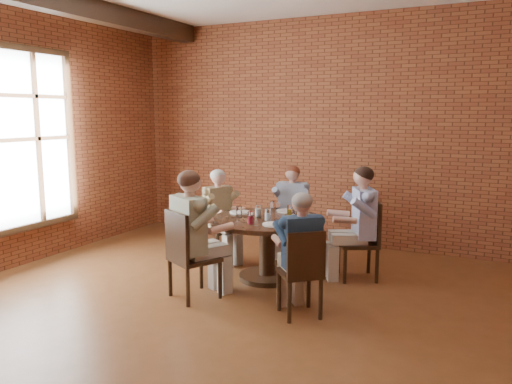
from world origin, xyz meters
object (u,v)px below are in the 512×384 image
at_px(dining_table, 267,236).
at_px(chair_c, 217,225).
at_px(chair_e, 302,270).
at_px(chair_d, 187,252).
at_px(diner_d, 194,235).
at_px(chair_a, 365,237).
at_px(diner_c, 220,216).
at_px(diner_e, 300,255).
at_px(chair_b, 293,220).
at_px(diner_b, 291,211).
at_px(smartphone, 300,225).
at_px(diner_a, 358,223).

distance_m(dining_table, chair_c, 1.03).
relative_size(chair_c, chair_e, 1.00).
height_order(chair_d, diner_d, diner_d).
distance_m(chair_a, diner_c, 1.93).
bearing_deg(chair_e, diner_e, -90.00).
bearing_deg(diner_c, chair_a, -61.24).
distance_m(chair_b, diner_d, 2.10).
xyz_separation_m(diner_c, diner_d, (0.42, -1.28, 0.07)).
height_order(chair_b, chair_e, chair_b).
distance_m(diner_c, chair_e, 2.11).
distance_m(diner_c, diner_e, 2.03).
relative_size(chair_b, diner_b, 0.71).
relative_size(chair_b, smartphone, 6.19).
bearing_deg(diner_e, chair_a, -143.61).
relative_size(chair_b, chair_e, 1.01).
height_order(chair_d, diner_e, diner_e).
xyz_separation_m(chair_a, chair_d, (-1.54, -1.52, 0.01)).
bearing_deg(dining_table, chair_d, -116.95).
xyz_separation_m(diner_b, chair_c, (-0.81, -0.68, -0.14)).
height_order(chair_e, smartphone, chair_e).
xyz_separation_m(chair_b, diner_c, (-0.73, -0.79, 0.13)).
height_order(chair_a, chair_e, chair_a).
bearing_deg(chair_a, chair_c, -113.93).
xyz_separation_m(chair_a, diner_b, (-1.18, 0.55, 0.11)).
distance_m(diner_a, diner_d, 1.99).
xyz_separation_m(diner_c, chair_d, (0.38, -1.36, -0.10)).
height_order(chair_a, diner_a, diner_a).
distance_m(chair_d, diner_d, 0.20).
xyz_separation_m(dining_table, diner_c, (-0.87, 0.39, 0.09)).
bearing_deg(smartphone, diner_a, 39.89).
bearing_deg(chair_a, dining_table, -90.00).
xyz_separation_m(dining_table, chair_e, (0.79, -0.90, -0.04)).
xyz_separation_m(diner_e, smartphone, (-0.26, 0.66, 0.14)).
bearing_deg(dining_table, chair_c, 156.02).
height_order(chair_c, chair_d, chair_d).
height_order(diner_a, smartphone, diner_a).
relative_size(dining_table, diner_a, 0.99).
bearing_deg(diner_d, chair_c, -42.59).
distance_m(chair_c, chair_d, 1.46).
height_order(chair_b, diner_b, diner_b).
xyz_separation_m(diner_a, diner_b, (-1.10, 0.59, -0.05)).
xyz_separation_m(diner_a, chair_d, (-1.46, -1.48, -0.16)).
distance_m(chair_b, chair_e, 2.28).
bearing_deg(dining_table, diner_a, 27.70).
relative_size(chair_c, chair_d, 0.92).
bearing_deg(diner_d, chair_b, -71.52).
distance_m(chair_a, chair_b, 1.35).
bearing_deg(chair_c, chair_a, -62.24).
distance_m(diner_b, diner_c, 1.03).
height_order(diner_c, chair_e, diner_c).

